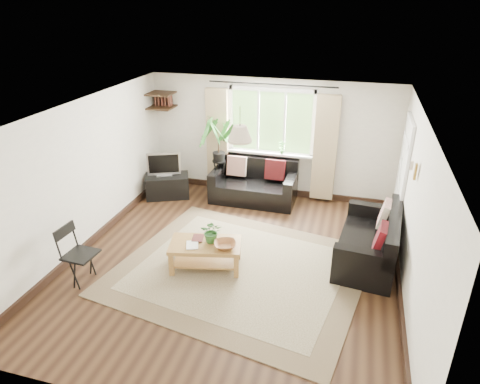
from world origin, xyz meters
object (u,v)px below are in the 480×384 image
(sofa_back, at_px, (254,183))
(coffee_table, at_px, (206,255))
(tv_stand, at_px, (168,186))
(palm_stand, at_px, (219,158))
(sofa_right, at_px, (369,238))
(folding_chair, at_px, (81,256))

(sofa_back, height_order, coffee_table, sofa_back)
(sofa_back, bearing_deg, tv_stand, -170.82)
(tv_stand, relative_size, palm_stand, 0.53)
(sofa_back, bearing_deg, coffee_table, -93.00)
(sofa_right, height_order, coffee_table, sofa_right)
(coffee_table, bearing_deg, sofa_right, 20.33)
(sofa_back, height_order, palm_stand, palm_stand)
(palm_stand, height_order, folding_chair, palm_stand)
(sofa_back, bearing_deg, palm_stand, 172.39)
(sofa_back, xyz_separation_m, coffee_table, (-0.13, -2.50, -0.18))
(coffee_table, distance_m, palm_stand, 2.75)
(sofa_back, bearing_deg, sofa_right, -35.73)
(sofa_right, xyz_separation_m, tv_stand, (-4.02, 1.33, -0.17))
(coffee_table, distance_m, folding_chair, 1.81)
(folding_chair, bearing_deg, tv_stand, 4.00)
(coffee_table, xyz_separation_m, folding_chair, (-1.60, -0.81, 0.22))
(tv_stand, bearing_deg, coffee_table, -77.05)
(sofa_right, relative_size, folding_chair, 1.92)
(sofa_back, distance_m, tv_stand, 1.80)
(folding_chair, bearing_deg, coffee_table, -59.74)
(sofa_back, relative_size, tv_stand, 1.94)
(sofa_right, height_order, palm_stand, palm_stand)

